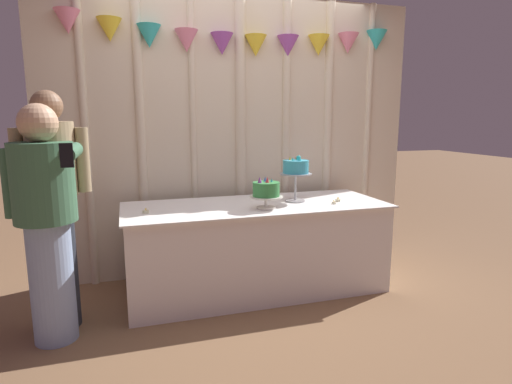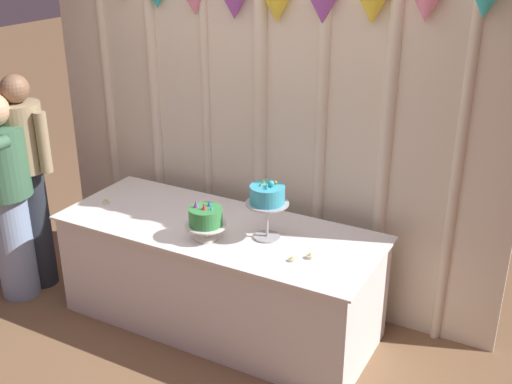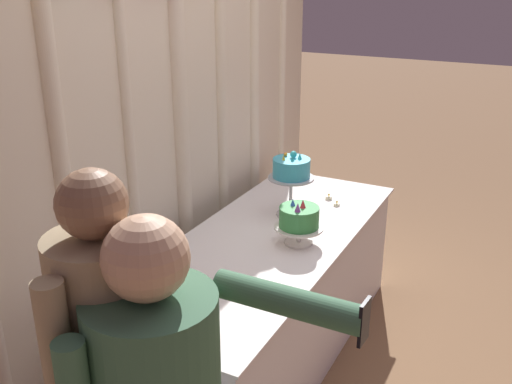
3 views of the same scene
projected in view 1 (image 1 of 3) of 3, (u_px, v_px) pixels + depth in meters
name	position (u px, v px, depth m)	size (l,w,h in m)	color
ground_plane	(260.00, 293.00, 3.49)	(24.00, 24.00, 0.00)	#846042
draped_curtain	(239.00, 124.00, 3.86)	(3.44, 0.20, 2.52)	beige
cake_table	(256.00, 247.00, 3.52)	(2.14, 0.84, 0.74)	white
cake_display_nearleft	(266.00, 191.00, 3.26)	(0.26, 0.26, 0.26)	silver
cake_display_nearright	(296.00, 169.00, 3.52)	(0.27, 0.27, 0.39)	#B2B2B7
tealight_far_left	(146.00, 212.00, 3.13)	(0.05, 0.05, 0.04)	beige
tealight_near_left	(334.00, 203.00, 3.46)	(0.04, 0.04, 0.03)	beige
tealight_near_right	(338.00, 200.00, 3.56)	(0.04, 0.04, 0.04)	beige
guest_man_dark_suit	(55.00, 201.00, 2.80)	(0.47, 0.31, 1.61)	#282D38
guest_girl_blue_dress	(46.00, 217.00, 2.62)	(0.50, 0.78, 1.53)	#93ADD6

